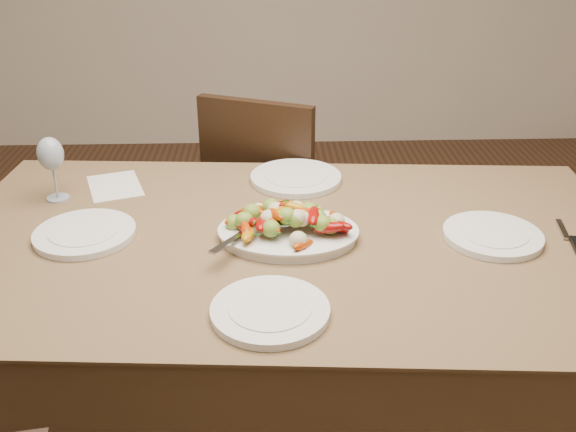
# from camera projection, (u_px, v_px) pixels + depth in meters

# --- Properties ---
(dining_table) EXTENTS (1.90, 1.16, 0.76)m
(dining_table) POSITION_uv_depth(u_px,v_px,m) (288.00, 351.00, 1.87)
(dining_table) COLOR brown
(dining_table) RESTS_ON ground
(chair_far) EXTENTS (0.55, 0.55, 0.95)m
(chair_far) POSITION_uv_depth(u_px,v_px,m) (277.00, 205.00, 2.52)
(chair_far) COLOR black
(chair_far) RESTS_ON ground
(serving_platter) EXTENTS (0.37, 0.29, 0.02)m
(serving_platter) POSITION_uv_depth(u_px,v_px,m) (288.00, 235.00, 1.68)
(serving_platter) COLOR white
(serving_platter) RESTS_ON dining_table
(roasted_vegetables) EXTENTS (0.31, 0.22, 0.09)m
(roasted_vegetables) POSITION_uv_depth(u_px,v_px,m) (288.00, 215.00, 1.66)
(roasted_vegetables) COLOR maroon
(roasted_vegetables) RESTS_ON serving_platter
(serving_spoon) EXTENTS (0.27, 0.19, 0.03)m
(serving_spoon) POSITION_uv_depth(u_px,v_px,m) (262.00, 229.00, 1.64)
(serving_spoon) COLOR #9EA0A8
(serving_spoon) RESTS_ON serving_platter
(plate_left) EXTENTS (0.27, 0.27, 0.02)m
(plate_left) POSITION_uv_depth(u_px,v_px,m) (85.00, 234.00, 1.70)
(plate_left) COLOR white
(plate_left) RESTS_ON dining_table
(plate_right) EXTENTS (0.26, 0.26, 0.02)m
(plate_right) POSITION_uv_depth(u_px,v_px,m) (493.00, 236.00, 1.69)
(plate_right) COLOR white
(plate_right) RESTS_ON dining_table
(plate_far) EXTENTS (0.29, 0.29, 0.02)m
(plate_far) POSITION_uv_depth(u_px,v_px,m) (296.00, 178.00, 2.03)
(plate_far) COLOR white
(plate_far) RESTS_ON dining_table
(plate_near) EXTENTS (0.26, 0.26, 0.02)m
(plate_near) POSITION_uv_depth(u_px,v_px,m) (270.00, 311.00, 1.38)
(plate_near) COLOR white
(plate_near) RESTS_ON dining_table
(wine_glass) EXTENTS (0.08, 0.08, 0.20)m
(wine_glass) POSITION_uv_depth(u_px,v_px,m) (53.00, 167.00, 1.86)
(wine_glass) COLOR #8C99A5
(wine_glass) RESTS_ON dining_table
(menu_card) EXTENTS (0.21, 0.25, 0.00)m
(menu_card) POSITION_uv_depth(u_px,v_px,m) (115.00, 186.00, 1.99)
(menu_card) COLOR silver
(menu_card) RESTS_ON dining_table
(table_knife) EXTENTS (0.06, 0.20, 0.01)m
(table_knife) POSITION_uv_depth(u_px,v_px,m) (570.00, 239.00, 1.68)
(table_knife) COLOR #9EA0A8
(table_knife) RESTS_ON dining_table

